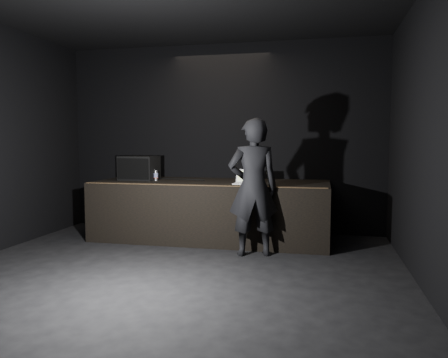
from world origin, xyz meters
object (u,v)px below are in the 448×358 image
at_px(stage_riser, 212,210).
at_px(person, 253,187).
at_px(stage_monitor, 139,168).
at_px(beer_can, 156,176).
at_px(laptop, 245,180).

distance_m(stage_riser, person, 1.39).
relative_size(stage_monitor, beer_can, 3.71).
distance_m(stage_riser, stage_monitor, 1.52).
bearing_deg(laptop, stage_monitor, 175.40).
bearing_deg(stage_riser, beer_can, -175.13).
height_order(stage_riser, stage_monitor, stage_monitor).
xyz_separation_m(stage_monitor, beer_can, (0.35, -0.07, -0.12)).
xyz_separation_m(beer_can, person, (1.87, -0.87, -0.07)).
distance_m(laptop, beer_can, 1.64).
xyz_separation_m(stage_riser, person, (0.88, -0.95, 0.52)).
height_order(stage_monitor, beer_can, stage_monitor).
bearing_deg(stage_monitor, person, -18.92).
height_order(stage_monitor, person, person).
distance_m(stage_riser, laptop, 0.90).
bearing_deg(laptop, stage_riser, 158.95).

